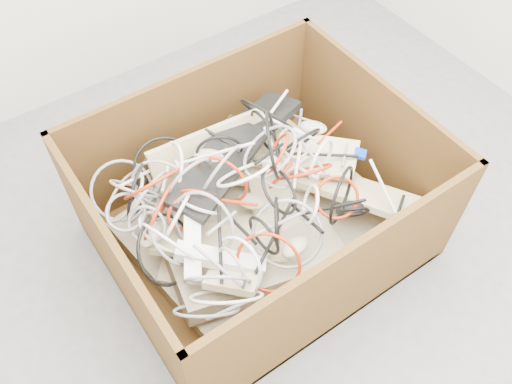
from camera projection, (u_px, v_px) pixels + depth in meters
ground at (305, 269)px, 2.17m from camera, size 3.00×3.00×0.00m
cardboard_box at (256, 221)px, 2.14m from camera, size 1.16×0.97×0.58m
keyboard_pile at (256, 190)px, 2.07m from camera, size 1.00×0.83×0.34m
mice_scatter at (264, 178)px, 2.02m from camera, size 0.91×0.74×0.21m
power_strip_left at (192, 237)px, 1.82m from camera, size 0.20×0.29×0.13m
power_strip_right at (220, 259)px, 1.81m from camera, size 0.27×0.25×0.10m
vga_plug at (360, 154)px, 2.10m from camera, size 0.06×0.06×0.03m
cable_tangle at (217, 199)px, 1.90m from camera, size 1.05×0.83×0.51m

